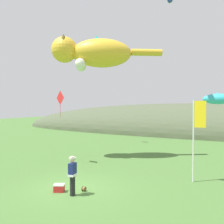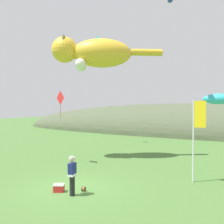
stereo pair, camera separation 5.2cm
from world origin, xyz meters
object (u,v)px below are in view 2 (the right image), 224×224
(festival_banner_pole, at_px, (196,128))
(kite_spool, at_px, (84,189))
(kite_fish_windsock, at_px, (223,99))
(festival_attendant, at_px, (72,175))
(kite_giant_cat, at_px, (94,53))
(kite_diamond_red, at_px, (60,98))
(picnic_cooler, at_px, (59,188))
(kite_diamond_teal, at_px, (97,41))

(festival_banner_pole, bearing_deg, kite_spool, -138.30)
(festival_banner_pole, relative_size, kite_fish_windsock, 1.61)
(festival_attendant, bearing_deg, kite_giant_cat, 115.65)
(festival_attendant, relative_size, kite_fish_windsock, 0.66)
(kite_giant_cat, height_order, kite_fish_windsock, kite_giant_cat)
(kite_diamond_red, bearing_deg, kite_fish_windsock, 23.42)
(festival_attendant, height_order, kite_fish_windsock, kite_fish_windsock)
(festival_attendant, relative_size, kite_spool, 8.00)
(picnic_cooler, relative_size, kite_diamond_red, 0.31)
(festival_attendant, height_order, kite_spool, festival_attendant)
(kite_diamond_red, bearing_deg, kite_giant_cat, 69.32)
(picnic_cooler, bearing_deg, festival_attendant, -6.53)
(picnic_cooler, distance_m, kite_diamond_red, 7.24)
(festival_attendant, distance_m, kite_diamond_red, 7.35)
(kite_giant_cat, distance_m, kite_diamond_red, 4.54)
(kite_fish_windsock, height_order, kite_diamond_teal, kite_diamond_teal)
(kite_diamond_teal, bearing_deg, festival_attendant, -62.33)
(picnic_cooler, distance_m, kite_fish_windsock, 11.69)
(kite_diamond_teal, bearing_deg, festival_banner_pole, -36.96)
(kite_diamond_red, bearing_deg, kite_diamond_teal, 105.85)
(kite_fish_windsock, bearing_deg, kite_diamond_teal, 160.29)
(picnic_cooler, height_order, kite_diamond_red, kite_diamond_red)
(kite_fish_windsock, bearing_deg, kite_spool, -123.44)
(kite_giant_cat, bearing_deg, picnic_cooler, -69.87)
(festival_attendant, distance_m, kite_fish_windsock, 11.05)
(kite_giant_cat, relative_size, kite_diamond_red, 3.96)
(kite_giant_cat, bearing_deg, festival_attendant, -64.35)
(festival_attendant, xyz_separation_m, kite_spool, (0.12, 0.72, -0.84))
(festival_attendant, xyz_separation_m, kite_diamond_teal, (-7.01, 13.38, 9.90))
(festival_attendant, relative_size, kite_giant_cat, 0.24)
(picnic_cooler, relative_size, kite_diamond_teal, 0.31)
(festival_attendant, height_order, kite_diamond_red, kite_diamond_red)
(kite_diamond_teal, bearing_deg, kite_giant_cat, -60.04)
(kite_fish_windsock, height_order, kite_diamond_red, kite_diamond_red)
(festival_attendant, xyz_separation_m, festival_banner_pole, (4.56, 4.67, 1.90))
(kite_fish_windsock, bearing_deg, festival_attendant, -121.84)
(kite_giant_cat, bearing_deg, kite_diamond_red, -110.68)
(picnic_cooler, bearing_deg, kite_fish_windsock, 54.03)
(kite_spool, height_order, kite_diamond_teal, kite_diamond_teal)
(kite_giant_cat, xyz_separation_m, kite_diamond_teal, (-3.53, 6.12, 2.78))
(kite_fish_windsock, xyz_separation_m, kite_diamond_red, (-10.02, -4.34, 0.07))
(kite_giant_cat, xyz_separation_m, kite_fish_windsock, (9.00, 1.63, -3.57))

